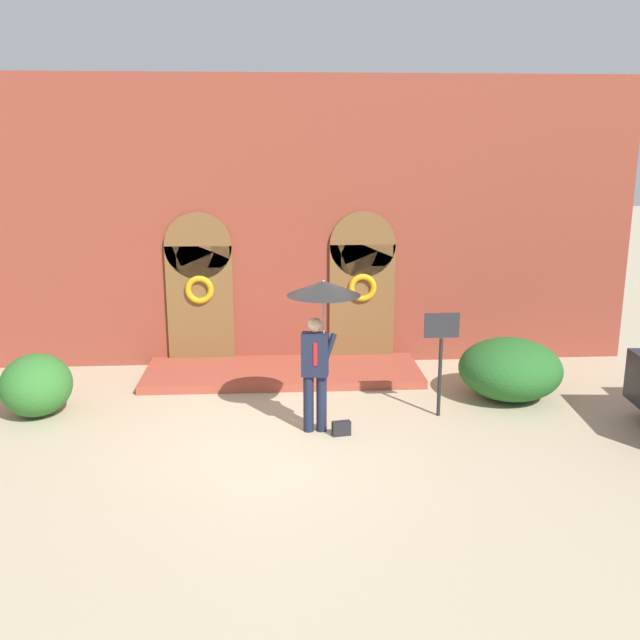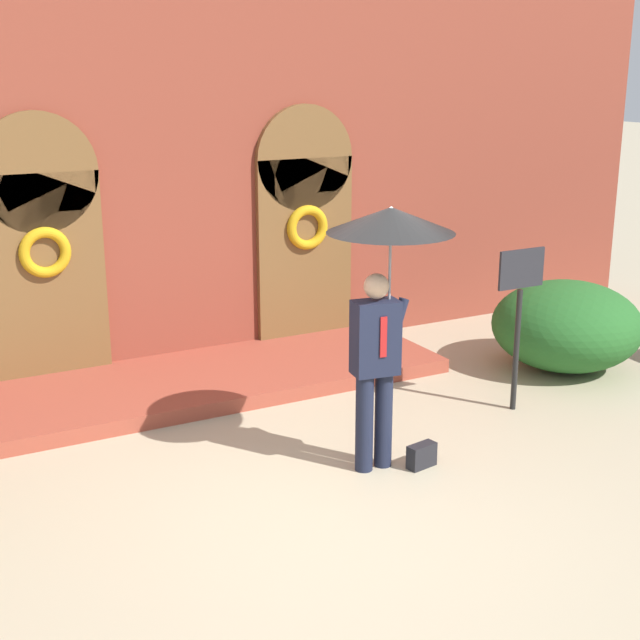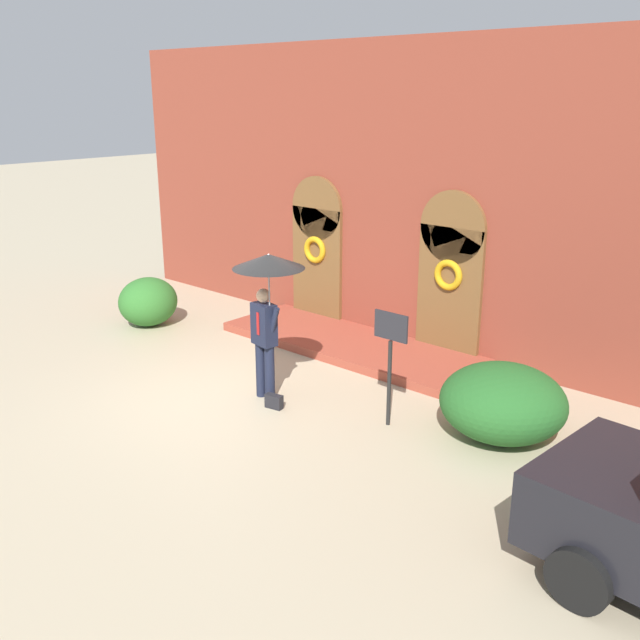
# 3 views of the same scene
# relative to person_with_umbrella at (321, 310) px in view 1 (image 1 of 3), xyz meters

# --- Properties ---
(ground_plane) EXTENTS (80.00, 80.00, 0.00)m
(ground_plane) POSITION_rel_person_with_umbrella_xyz_m (-0.56, -0.38, -1.91)
(ground_plane) COLOR tan
(building_facade) EXTENTS (14.00, 2.30, 5.60)m
(building_facade) POSITION_rel_person_with_umbrella_xyz_m (-0.56, 3.78, 0.77)
(building_facade) COLOR brown
(building_facade) RESTS_ON ground
(person_with_umbrella) EXTENTS (1.10, 1.10, 2.36)m
(person_with_umbrella) POSITION_rel_person_with_umbrella_xyz_m (0.00, 0.00, 0.00)
(person_with_umbrella) COLOR #191E33
(person_with_umbrella) RESTS_ON ground
(handbag) EXTENTS (0.30, 0.17, 0.22)m
(handbag) POSITION_rel_person_with_umbrella_xyz_m (0.29, -0.20, -1.80)
(handbag) COLOR black
(handbag) RESTS_ON ground
(sign_post) EXTENTS (0.56, 0.06, 1.72)m
(sign_post) POSITION_rel_person_with_umbrella_xyz_m (1.95, 0.51, -0.75)
(sign_post) COLOR black
(sign_post) RESTS_ON ground
(shrub_left) EXTENTS (1.13, 1.24, 1.01)m
(shrub_left) POSITION_rel_person_with_umbrella_xyz_m (-4.58, 0.98, -1.41)
(shrub_left) COLOR #2D6B28
(shrub_left) RESTS_ON ground
(shrub_right) EXTENTS (1.77, 1.75, 1.05)m
(shrub_right) POSITION_rel_person_with_umbrella_xyz_m (3.36, 1.27, -1.39)
(shrub_right) COLOR #235B23
(shrub_right) RESTS_ON ground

